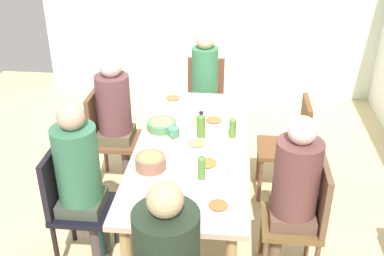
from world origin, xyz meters
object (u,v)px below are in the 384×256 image
object	(u,v)px
dining_table	(192,154)
chair_0	(304,215)
person_0	(294,186)
cup_3	(234,171)
chair_1	(205,97)
plate_2	(207,164)
bowl_0	(150,161)
bottle_0	(202,167)
bottle_1	(233,127)
person_2	(80,173)
chair_4	(107,133)
chair_5	(291,142)
bottle_2	(201,126)
plate_3	(197,145)
chair_2	(71,201)
cup_0	(200,121)
person_1	(205,81)
bowl_1	(162,124)
cup_1	(234,118)
person_4	(115,111)
plate_5	(176,202)
cup_2	(174,132)
plate_0	(173,99)
plate_4	(218,207)
plate_1	(214,121)

from	to	relation	value
dining_table	chair_0	bearing A→B (deg)	58.54
person_0	cup_3	world-z (taller)	person_0
person_0	chair_1	world-z (taller)	person_0
plate_2	bowl_0	xyz separation A→B (m)	(0.06, -0.39, 0.04)
bottle_0	cup_3	bearing A→B (deg)	99.50
chair_0	bottle_1	world-z (taller)	bottle_1
person_2	chair_4	distance (m)	1.02
chair_5	bottle_2	world-z (taller)	bottle_2
plate_3	chair_2	bearing A→B (deg)	-60.24
plate_2	person_2	bearing A→B (deg)	-75.69
cup_0	bottle_1	size ratio (longest dim) A/B	0.61
person_1	plate_3	world-z (taller)	person_1
bowl_1	chair_2	bearing A→B (deg)	-36.15
person_2	bowl_1	xyz separation A→B (m)	(-0.73, 0.45, 0.01)
dining_table	chair_1	xyz separation A→B (m)	(-1.37, 0.00, -0.13)
chair_4	cup_1	world-z (taller)	chair_4
chair_1	bowl_1	distance (m)	1.18
dining_table	chair_4	world-z (taller)	chair_4
person_4	bowl_0	size ratio (longest dim) A/B	5.89
plate_5	chair_2	bearing A→B (deg)	-106.64
bottle_2	person_0	bearing A→B (deg)	47.06
cup_0	cup_2	bearing A→B (deg)	-44.25
person_4	plate_0	bearing A→B (deg)	123.02
person_2	cup_2	distance (m)	0.84
chair_2	bowl_0	distance (m)	0.63
person_1	bowl_1	xyz separation A→B (m)	(1.03, -0.27, 0.04)
chair_1	bowl_1	xyz separation A→B (m)	(1.13, -0.27, 0.25)
person_2	chair_4	size ratio (longest dim) A/B	1.41
chair_5	cup_3	bearing A→B (deg)	-28.39
chair_4	chair_2	bearing A→B (deg)	0.00
person_0	cup_1	distance (m)	0.98
person_1	plate_0	distance (m)	0.54
plate_2	chair_5	bearing A→B (deg)	138.83
plate_3	bottle_2	distance (m)	0.16
plate_3	plate_4	distance (m)	0.76
person_2	bowl_0	bearing A→B (deg)	108.35
chair_4	bottle_0	xyz separation A→B (m)	(0.92, 0.91, 0.30)
plate_5	cup_2	distance (m)	0.86
person_1	plate_3	bearing A→B (deg)	1.68
chair_1	person_1	size ratio (longest dim) A/B	0.73
plate_1	cup_3	world-z (taller)	cup_3
cup_0	dining_table	bearing A→B (deg)	-6.36
cup_0	chair_2	bearing A→B (deg)	-45.76
bottle_0	bowl_0	bearing A→B (deg)	-103.89
plate_5	chair_4	bearing A→B (deg)	-147.49
person_0	chair_4	distance (m)	1.83
bowl_1	cup_1	world-z (taller)	cup_1
cup_1	cup_3	size ratio (longest dim) A/B	1.06
cup_1	bottle_0	bearing A→B (deg)	-13.52
plate_5	bowl_0	size ratio (longest dim) A/B	1.20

